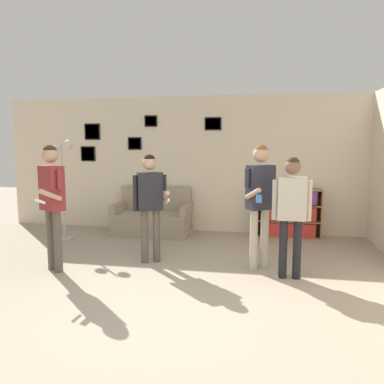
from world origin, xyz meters
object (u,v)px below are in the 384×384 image
(person_player_foreground_left, at_px, (52,194))
(person_spectator_near_bookshelf, at_px, (292,206))
(bookshelf, at_px, (288,213))
(drinking_cup, at_px, (288,186))
(couch, at_px, (153,219))
(floor_lamp, at_px, (62,171))
(person_watcher_holding_cup, at_px, (260,193))
(person_player_foreground_center, at_px, (150,197))

(person_player_foreground_left, relative_size, person_spectator_near_bookshelf, 1.10)
(bookshelf, xyz_separation_m, person_player_foreground_left, (-3.35, -2.57, 0.63))
(drinking_cup, bearing_deg, couch, -175.68)
(couch, bearing_deg, person_player_foreground_left, -107.11)
(floor_lamp, distance_m, person_watcher_holding_cup, 3.68)
(bookshelf, height_order, floor_lamp, floor_lamp)
(person_player_foreground_left, distance_m, person_player_foreground_center, 1.36)
(couch, xyz_separation_m, floor_lamp, (-1.45, -0.78, 0.99))
(person_player_foreground_left, height_order, person_watcher_holding_cup, person_watcher_holding_cup)
(person_player_foreground_left, height_order, person_player_foreground_center, person_player_foreground_left)
(couch, height_order, drinking_cup, drinking_cup)
(person_watcher_holding_cup, bearing_deg, floor_lamp, 164.00)
(drinking_cup, bearing_deg, person_player_foreground_center, -137.26)
(bookshelf, height_order, person_player_foreground_center, person_player_foreground_center)
(bookshelf, bearing_deg, person_spectator_near_bookshelf, -93.52)
(couch, relative_size, floor_lamp, 0.82)
(bookshelf, height_order, drinking_cup, drinking_cup)
(person_player_foreground_left, distance_m, drinking_cup, 4.20)
(floor_lamp, height_order, drinking_cup, floor_lamp)
(floor_lamp, relative_size, drinking_cup, 17.15)
(person_player_foreground_center, bearing_deg, person_spectator_near_bookshelf, -9.22)
(person_watcher_holding_cup, bearing_deg, bookshelf, 74.78)
(person_player_foreground_left, distance_m, person_spectator_near_bookshelf, 3.23)
(person_spectator_near_bookshelf, bearing_deg, person_player_foreground_left, -174.86)
(floor_lamp, xyz_separation_m, person_watcher_holding_cup, (3.53, -1.01, -0.19))
(person_player_foreground_left, xyz_separation_m, drinking_cup, (3.32, 2.57, -0.11))
(bookshelf, distance_m, person_watcher_holding_cup, 2.16)
(person_player_foreground_left, height_order, person_spectator_near_bookshelf, person_player_foreground_left)
(couch, relative_size, bookshelf, 1.26)
(bookshelf, bearing_deg, floor_lamp, -166.47)
(person_spectator_near_bookshelf, bearing_deg, drinking_cup, 87.18)
(floor_lamp, height_order, person_spectator_near_bookshelf, floor_lamp)
(couch, xyz_separation_m, person_spectator_near_bookshelf, (2.48, -2.08, 0.68))
(couch, xyz_separation_m, person_player_foreground_left, (-0.73, -2.37, 0.79))
(person_watcher_holding_cup, bearing_deg, person_player_foreground_left, -168.43)
(person_player_foreground_center, bearing_deg, floor_lamp, 153.25)
(person_spectator_near_bookshelf, bearing_deg, couch, 139.99)
(floor_lamp, xyz_separation_m, person_player_foreground_left, (0.72, -1.59, -0.19))
(person_watcher_holding_cup, distance_m, drinking_cup, 2.06)
(couch, height_order, person_spectator_near_bookshelf, person_spectator_near_bookshelf)
(couch, distance_m, person_spectator_near_bookshelf, 3.31)
(couch, xyz_separation_m, person_player_foreground_center, (0.48, -1.76, 0.69))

